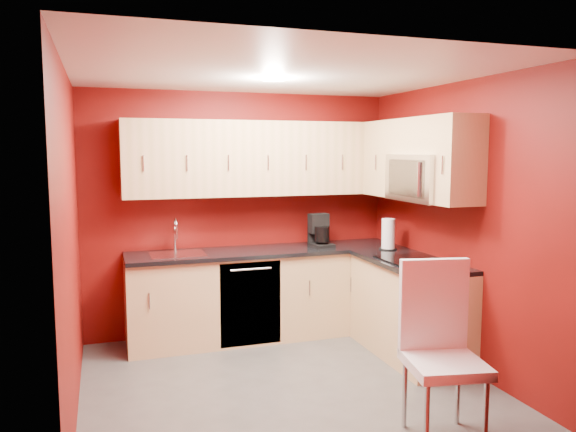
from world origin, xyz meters
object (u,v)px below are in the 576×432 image
napkin_holder (314,239)px  dining_chair (445,354)px  coffee_maker (321,230)px  sink (177,250)px  microwave (425,178)px  paper_towel (388,234)px

napkin_holder → dining_chair: size_ratio=0.11×
coffee_maker → dining_chair: coffee_maker is taller
sink → napkin_holder: size_ratio=3.95×
microwave → napkin_holder: microwave is taller
sink → dining_chair: bearing=-59.8°
sink → coffee_maker: bearing=-1.7°
sink → paper_towel: 2.10m
microwave → paper_towel: bearing=93.5°
dining_chair → microwave: bearing=74.8°
sink → paper_towel: (2.06, -0.42, 0.12)m
paper_towel → sink: bearing=168.6°
coffee_maker → paper_towel: (0.58, -0.37, -0.01)m
microwave → coffee_maker: 1.28m
microwave → napkin_holder: 1.44m
sink → microwave: bearing=-25.6°
sink → paper_towel: bearing=-11.4°
coffee_maker → napkin_holder: size_ratio=2.57×
coffee_maker → dining_chair: size_ratio=0.29×
dining_chair → napkin_holder: bearing=100.1°
paper_towel → microwave: bearing=-86.5°
sink → napkin_holder: bearing=3.5°
sink → coffee_maker: 1.49m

